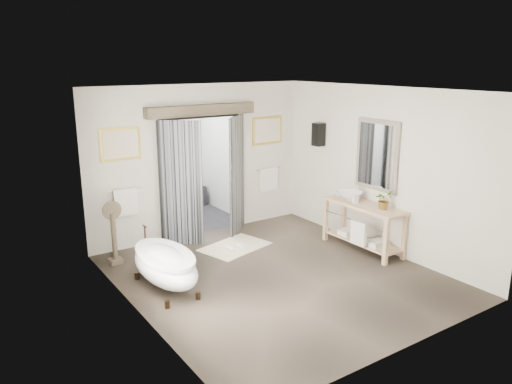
% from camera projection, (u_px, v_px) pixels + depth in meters
% --- Properties ---
extents(ground_plane, '(5.00, 5.00, 0.00)m').
position_uv_depth(ground_plane, '(277.00, 276.00, 7.91)').
color(ground_plane, brown).
extents(room_shell, '(4.52, 5.02, 2.91)m').
position_uv_depth(room_shell, '(282.00, 163.00, 7.31)').
color(room_shell, beige).
rests_on(room_shell, ground_plane).
extents(shower_room, '(2.22, 2.01, 2.51)m').
position_uv_depth(shower_room, '(169.00, 174.00, 10.88)').
color(shower_room, black).
rests_on(shower_room, ground_plane).
extents(back_wall_dressing, '(3.82, 0.67, 2.52)m').
position_uv_depth(back_wall_dressing, '(205.00, 157.00, 9.37)').
color(back_wall_dressing, black).
rests_on(back_wall_dressing, ground_plane).
extents(clawfoot_tub, '(0.72, 1.62, 0.79)m').
position_uv_depth(clawfoot_tub, '(165.00, 265.00, 7.38)').
color(clawfoot_tub, black).
rests_on(clawfoot_tub, ground_plane).
extents(vanity, '(0.57, 1.60, 0.85)m').
position_uv_depth(vanity, '(363.00, 223.00, 8.90)').
color(vanity, tan).
rests_on(vanity, ground_plane).
extents(pedestal_mirror, '(0.32, 0.21, 1.09)m').
position_uv_depth(pedestal_mirror, '(114.00, 237.00, 8.31)').
color(pedestal_mirror, brown).
rests_on(pedestal_mirror, ground_plane).
extents(rug, '(1.37, 1.08, 0.01)m').
position_uv_depth(rug, '(235.00, 247.00, 9.14)').
color(rug, beige).
rests_on(rug, ground_plane).
extents(slippers, '(0.33, 0.25, 0.05)m').
position_uv_depth(slippers, '(235.00, 247.00, 9.02)').
color(slippers, white).
rests_on(slippers, rug).
extents(basin, '(0.51, 0.51, 0.16)m').
position_uv_depth(basin, '(350.00, 196.00, 9.05)').
color(basin, white).
rests_on(basin, vanity).
extents(plant, '(0.35, 0.32, 0.33)m').
position_uv_depth(plant, '(384.00, 200.00, 8.49)').
color(plant, gray).
rests_on(plant, vanity).
extents(soap_bottle_a, '(0.12, 0.12, 0.21)m').
position_uv_depth(soap_bottle_a, '(355.00, 197.00, 8.87)').
color(soap_bottle_a, gray).
rests_on(soap_bottle_a, vanity).
extents(soap_bottle_b, '(0.14, 0.14, 0.15)m').
position_uv_depth(soap_bottle_b, '(339.00, 192.00, 9.32)').
color(soap_bottle_b, gray).
rests_on(soap_bottle_b, vanity).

